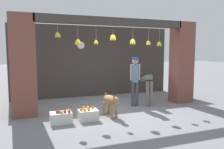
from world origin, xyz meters
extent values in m
plane|color=slate|center=(0.00, 0.00, 0.00)|extent=(60.00, 60.00, 0.00)
cube|color=#38332D|center=(0.00, 2.51, 1.48)|extent=(6.79, 0.12, 2.96)
cube|color=brown|center=(-2.75, 0.30, 1.48)|extent=(0.70, 0.60, 2.96)
cube|color=brown|center=(2.75, 0.30, 1.48)|extent=(0.70, 0.60, 2.96)
cube|color=#3D3833|center=(0.00, 0.12, 2.84)|extent=(4.89, 0.24, 0.24)
cylinder|color=#B2AD99|center=(-1.77, 0.15, 2.58)|extent=(0.01, 0.01, 0.27)
ellipsoid|color=yellow|center=(-1.73, 0.15, 2.37)|extent=(0.11, 0.06, 0.17)
ellipsoid|color=yellow|center=(-1.75, 0.19, 2.37)|extent=(0.09, 0.11, 0.18)
ellipsoid|color=yellow|center=(-1.80, 0.19, 2.37)|extent=(0.09, 0.11, 0.18)
ellipsoid|color=yellow|center=(-1.82, 0.15, 2.37)|extent=(0.11, 0.06, 0.17)
ellipsoid|color=yellow|center=(-1.80, 0.12, 2.37)|extent=(0.09, 0.11, 0.18)
ellipsoid|color=yellow|center=(-1.75, 0.12, 2.37)|extent=(0.09, 0.11, 0.18)
cylinder|color=#B2AD99|center=(-1.19, 0.10, 2.49)|extent=(0.01, 0.01, 0.46)
ellipsoid|color=yellow|center=(-1.14, 0.10, 2.17)|extent=(0.13, 0.07, 0.20)
ellipsoid|color=yellow|center=(-1.17, 0.15, 2.17)|extent=(0.10, 0.12, 0.21)
ellipsoid|color=yellow|center=(-1.22, 0.15, 2.17)|extent=(0.10, 0.12, 0.21)
ellipsoid|color=yellow|center=(-1.24, 0.10, 2.17)|extent=(0.13, 0.07, 0.20)
ellipsoid|color=yellow|center=(-1.22, 0.06, 2.17)|extent=(0.10, 0.12, 0.21)
ellipsoid|color=yellow|center=(-1.17, 0.06, 2.17)|extent=(0.10, 0.12, 0.21)
cylinder|color=#B2AD99|center=(-0.62, 0.11, 2.48)|extent=(0.01, 0.01, 0.47)
ellipsoid|color=yellow|center=(-0.58, 0.11, 2.18)|extent=(0.09, 0.05, 0.15)
ellipsoid|color=yellow|center=(-0.61, 0.15, 2.18)|extent=(0.07, 0.09, 0.15)
ellipsoid|color=yellow|center=(-0.65, 0.13, 2.18)|extent=(0.09, 0.08, 0.15)
ellipsoid|color=yellow|center=(-0.65, 0.09, 2.18)|extent=(0.09, 0.08, 0.15)
ellipsoid|color=yellow|center=(-0.61, 0.08, 2.18)|extent=(0.07, 0.09, 0.15)
cylinder|color=#B2AD99|center=(-0.06, 0.10, 2.57)|extent=(0.01, 0.01, 0.29)
ellipsoid|color=yellow|center=(-0.01, 0.10, 2.33)|extent=(0.14, 0.07, 0.21)
ellipsoid|color=yellow|center=(-0.03, 0.15, 2.33)|extent=(0.12, 0.12, 0.22)
ellipsoid|color=yellow|center=(-0.07, 0.16, 2.33)|extent=(0.09, 0.13, 0.21)
ellipsoid|color=yellow|center=(-0.11, 0.13, 2.33)|extent=(0.13, 0.10, 0.22)
ellipsoid|color=yellow|center=(-0.11, 0.08, 2.33)|extent=(0.13, 0.10, 0.22)
ellipsoid|color=yellow|center=(-0.07, 0.05, 2.33)|extent=(0.09, 0.13, 0.21)
ellipsoid|color=yellow|center=(-0.03, 0.06, 2.33)|extent=(0.12, 0.12, 0.22)
cylinder|color=#B2AD99|center=(0.64, 0.13, 2.51)|extent=(0.01, 0.01, 0.41)
ellipsoid|color=yellow|center=(0.69, 0.13, 2.21)|extent=(0.14, 0.07, 0.21)
ellipsoid|color=yellow|center=(0.67, 0.17, 2.21)|extent=(0.11, 0.13, 0.22)
ellipsoid|color=yellow|center=(0.61, 0.17, 2.21)|extent=(0.11, 0.13, 0.22)
ellipsoid|color=yellow|center=(0.59, 0.13, 2.21)|extent=(0.14, 0.07, 0.21)
ellipsoid|color=yellow|center=(0.61, 0.08, 2.21)|extent=(0.11, 0.13, 0.22)
ellipsoid|color=yellow|center=(0.67, 0.08, 2.21)|extent=(0.11, 0.13, 0.22)
cylinder|color=#B2AD99|center=(1.21, 0.09, 2.48)|extent=(0.01, 0.01, 0.47)
ellipsoid|color=yellow|center=(1.25, 0.09, 2.18)|extent=(0.10, 0.06, 0.16)
ellipsoid|color=yellow|center=(1.23, 0.12, 2.18)|extent=(0.07, 0.10, 0.16)
ellipsoid|color=yellow|center=(1.18, 0.11, 2.18)|extent=(0.10, 0.08, 0.17)
ellipsoid|color=yellow|center=(1.18, 0.06, 2.18)|extent=(0.10, 0.08, 0.17)
ellipsoid|color=yellow|center=(1.23, 0.05, 2.18)|extent=(0.07, 0.10, 0.16)
cylinder|color=#B2AD99|center=(1.69, 0.17, 2.47)|extent=(0.01, 0.01, 0.49)
ellipsoid|color=gold|center=(1.73, 0.17, 2.15)|extent=(0.12, 0.06, 0.18)
ellipsoid|color=gold|center=(1.70, 0.21, 2.15)|extent=(0.08, 0.12, 0.19)
ellipsoid|color=gold|center=(1.65, 0.19, 2.15)|extent=(0.11, 0.10, 0.19)
ellipsoid|color=gold|center=(1.65, 0.14, 2.15)|extent=(0.11, 0.10, 0.19)
ellipsoid|color=gold|center=(1.70, 0.12, 2.15)|extent=(0.08, 0.12, 0.19)
ellipsoid|color=#9E7042|center=(-0.40, -0.55, 0.48)|extent=(0.34, 0.69, 0.26)
cylinder|color=#9E7042|center=(-0.29, -0.79, 0.18)|extent=(0.07, 0.07, 0.36)
cylinder|color=#9E7042|center=(-0.45, -0.81, 0.18)|extent=(0.07, 0.07, 0.36)
cylinder|color=#9E7042|center=(-0.35, -0.29, 0.18)|extent=(0.07, 0.07, 0.36)
cylinder|color=#9E7042|center=(-0.50, -0.31, 0.18)|extent=(0.07, 0.07, 0.36)
ellipsoid|color=#9E7042|center=(-0.35, -0.91, 0.54)|extent=(0.20, 0.26, 0.18)
cone|color=brown|center=(-0.30, -0.91, 0.64)|extent=(0.06, 0.06, 0.07)
cone|color=brown|center=(-0.41, -0.92, 0.64)|extent=(0.06, 0.06, 0.07)
cylinder|color=#9E7042|center=(-0.44, -0.19, 0.51)|extent=(0.07, 0.21, 0.27)
cylinder|color=#424247|center=(0.87, 0.23, 0.42)|extent=(0.11, 0.11, 0.83)
cylinder|color=#424247|center=(0.74, 0.28, 0.42)|extent=(0.11, 0.11, 0.83)
cube|color=#4C7099|center=(0.81, 0.26, 1.15)|extent=(0.24, 0.23, 0.62)
cylinder|color=tan|center=(0.94, 0.21, 1.18)|extent=(0.06, 0.06, 0.55)
cylinder|color=tan|center=(0.67, 0.30, 1.18)|extent=(0.06, 0.06, 0.55)
sphere|color=tan|center=(0.81, 0.26, 1.57)|extent=(0.22, 0.22, 0.22)
cylinder|color=#234299|center=(0.81, 0.26, 1.66)|extent=(0.22, 0.22, 0.08)
cube|color=#234299|center=(0.77, 0.15, 1.62)|extent=(0.21, 0.17, 0.01)
cylinder|color=#6B665B|center=(1.20, 0.08, 0.43)|extent=(0.11, 0.11, 0.86)
cylinder|color=#6B665B|center=(1.34, 0.06, 0.43)|extent=(0.11, 0.11, 0.86)
cube|color=#4C5B4C|center=(1.31, 0.36, 0.94)|extent=(0.31, 0.66, 0.32)
sphere|color=black|center=(1.36, 0.75, 1.02)|extent=(0.21, 0.21, 0.21)
cube|color=silver|center=(-1.10, -0.75, 0.14)|extent=(0.53, 0.39, 0.29)
sphere|color=orange|center=(-1.10, -0.81, 0.32)|extent=(0.08, 0.08, 0.08)
sphere|color=orange|center=(-1.19, -0.60, 0.32)|extent=(0.08, 0.08, 0.08)
sphere|color=orange|center=(-1.22, -0.83, 0.32)|extent=(0.08, 0.08, 0.08)
sphere|color=orange|center=(-1.30, -0.78, 0.32)|extent=(0.08, 0.08, 0.08)
sphere|color=orange|center=(-0.95, -0.66, 0.32)|extent=(0.08, 0.08, 0.08)
sphere|color=orange|center=(-1.08, -0.61, 0.32)|extent=(0.08, 0.08, 0.08)
cube|color=silver|center=(-1.84, -0.75, 0.15)|extent=(0.56, 0.38, 0.29)
sphere|color=#99B238|center=(-1.64, -0.76, 0.33)|extent=(0.08, 0.08, 0.08)
sphere|color=red|center=(-1.94, -0.79, 0.33)|extent=(0.08, 0.08, 0.08)
sphere|color=#99B238|center=(-1.83, -0.85, 0.33)|extent=(0.08, 0.08, 0.08)
sphere|color=red|center=(-1.90, -0.79, 0.33)|extent=(0.08, 0.08, 0.08)
sphere|color=red|center=(-1.64, -0.86, 0.33)|extent=(0.08, 0.08, 0.08)
sphere|color=red|center=(-1.74, -0.82, 0.33)|extent=(0.08, 0.08, 0.08)
cylinder|color=silver|center=(-1.58, -0.34, 0.12)|extent=(0.08, 0.08, 0.24)
cylinder|color=black|center=(-1.58, -0.34, 0.25)|extent=(0.04, 0.04, 0.03)
cylinder|color=black|center=(-0.61, 2.45, 2.15)|extent=(0.31, 0.01, 0.31)
cylinder|color=white|center=(-0.61, 2.43, 2.15)|extent=(0.29, 0.02, 0.29)
cube|color=black|center=(-0.61, 2.42, 2.18)|extent=(0.01, 0.01, 0.08)
cube|color=black|center=(-0.56, 2.42, 2.15)|extent=(0.11, 0.01, 0.01)
camera|label=1|loc=(-2.49, -6.48, 1.88)|focal=35.00mm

